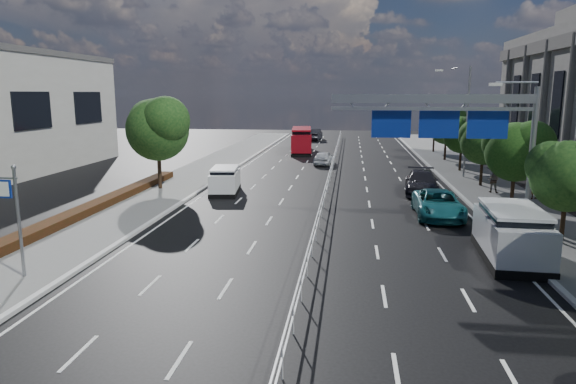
{
  "coord_description": "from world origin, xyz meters",
  "views": [
    {
      "loc": [
        1.52,
        -16.95,
        6.88
      ],
      "look_at": [
        -1.27,
        6.05,
        2.4
      ],
      "focal_mm": 32.0,
      "sensor_mm": 36.0,
      "label": 1
    }
  ],
  "objects_px": {
    "parked_car_dark": "(421,182)",
    "pedestrian_b": "(493,180)",
    "near_car_silver": "(324,158)",
    "near_car_dark": "(314,134)",
    "red_bus": "(301,140)",
    "pedestrian_a": "(535,185)",
    "overhead_gantry": "(455,119)",
    "silver_minivan": "(511,234)",
    "toilet_sign": "(6,202)",
    "white_minivan": "(225,180)",
    "parked_car_teal": "(438,204)"
  },
  "relations": [
    {
      "from": "overhead_gantry",
      "to": "parked_car_dark",
      "type": "xyz_separation_m",
      "value": [
        -0.24,
        8.95,
        -4.82
      ]
    },
    {
      "from": "white_minivan",
      "to": "pedestrian_a",
      "type": "distance_m",
      "value": 20.49
    },
    {
      "from": "near_car_dark",
      "to": "parked_car_dark",
      "type": "relative_size",
      "value": 0.96
    },
    {
      "from": "toilet_sign",
      "to": "red_bus",
      "type": "distance_m",
      "value": 43.64
    },
    {
      "from": "near_car_silver",
      "to": "parked_car_dark",
      "type": "distance_m",
      "value": 15.67
    },
    {
      "from": "near_car_dark",
      "to": "pedestrian_b",
      "type": "height_order",
      "value": "pedestrian_b"
    },
    {
      "from": "pedestrian_b",
      "to": "near_car_silver",
      "type": "bearing_deg",
      "value": -21.26
    },
    {
      "from": "overhead_gantry",
      "to": "pedestrian_b",
      "type": "xyz_separation_m",
      "value": [
        4.61,
        9.21,
        -4.61
      ]
    },
    {
      "from": "parked_car_teal",
      "to": "near_car_dark",
      "type": "bearing_deg",
      "value": 102.76
    },
    {
      "from": "toilet_sign",
      "to": "overhead_gantry",
      "type": "xyz_separation_m",
      "value": [
        17.69,
        10.05,
        2.66
      ]
    },
    {
      "from": "toilet_sign",
      "to": "red_bus",
      "type": "xyz_separation_m",
      "value": [
        6.78,
        43.09,
        -1.46
      ]
    },
    {
      "from": "near_car_dark",
      "to": "pedestrian_b",
      "type": "bearing_deg",
      "value": 115.17
    },
    {
      "from": "near_car_dark",
      "to": "white_minivan",
      "type": "bearing_deg",
      "value": 89.83
    },
    {
      "from": "overhead_gantry",
      "to": "silver_minivan",
      "type": "height_order",
      "value": "overhead_gantry"
    },
    {
      "from": "red_bus",
      "to": "near_car_dark",
      "type": "distance_m",
      "value": 16.02
    },
    {
      "from": "near_car_dark",
      "to": "red_bus",
      "type": "bearing_deg",
      "value": 92.98
    },
    {
      "from": "parked_car_teal",
      "to": "white_minivan",
      "type": "bearing_deg",
      "value": 158.45
    },
    {
      "from": "white_minivan",
      "to": "pedestrian_a",
      "type": "bearing_deg",
      "value": -7.49
    },
    {
      "from": "pedestrian_a",
      "to": "pedestrian_b",
      "type": "xyz_separation_m",
      "value": [
        -2.05,
        1.99,
        -0.07
      ]
    },
    {
      "from": "red_bus",
      "to": "parked_car_dark",
      "type": "bearing_deg",
      "value": -71.18
    },
    {
      "from": "parked_car_teal",
      "to": "pedestrian_a",
      "type": "xyz_separation_m",
      "value": [
        6.9,
        5.27,
        0.32
      ]
    },
    {
      "from": "pedestrian_a",
      "to": "pedestrian_b",
      "type": "relative_size",
      "value": 1.08
    },
    {
      "from": "parked_car_dark",
      "to": "pedestrian_a",
      "type": "relative_size",
      "value": 2.91
    },
    {
      "from": "near_car_dark",
      "to": "pedestrian_a",
      "type": "xyz_separation_m",
      "value": [
        17.19,
        -41.82,
        0.21
      ]
    },
    {
      "from": "overhead_gantry",
      "to": "near_car_dark",
      "type": "height_order",
      "value": "overhead_gantry"
    },
    {
      "from": "toilet_sign",
      "to": "near_car_silver",
      "type": "xyz_separation_m",
      "value": [
        9.95,
        32.75,
        -2.27
      ]
    },
    {
      "from": "red_bus",
      "to": "silver_minivan",
      "type": "relative_size",
      "value": 1.77
    },
    {
      "from": "silver_minivan",
      "to": "overhead_gantry",
      "type": "bearing_deg",
      "value": 109.54
    },
    {
      "from": "near_car_dark",
      "to": "near_car_silver",
      "type": "bearing_deg",
      "value": 100.41
    },
    {
      "from": "pedestrian_a",
      "to": "overhead_gantry",
      "type": "bearing_deg",
      "value": 19.65
    },
    {
      "from": "near_car_silver",
      "to": "pedestrian_b",
      "type": "height_order",
      "value": "pedestrian_b"
    },
    {
      "from": "near_car_silver",
      "to": "overhead_gantry",
      "type": "bearing_deg",
      "value": 116.12
    },
    {
      "from": "near_car_silver",
      "to": "near_car_dark",
      "type": "relative_size",
      "value": 0.76
    },
    {
      "from": "silver_minivan",
      "to": "parked_car_dark",
      "type": "xyz_separation_m",
      "value": [
        -1.8,
        14.29,
        -0.31
      ]
    },
    {
      "from": "pedestrian_a",
      "to": "pedestrian_b",
      "type": "height_order",
      "value": "pedestrian_a"
    },
    {
      "from": "red_bus",
      "to": "near_car_silver",
      "type": "height_order",
      "value": "red_bus"
    },
    {
      "from": "near_car_dark",
      "to": "parked_car_dark",
      "type": "xyz_separation_m",
      "value": [
        10.29,
        -40.09,
        -0.07
      ]
    },
    {
      "from": "parked_car_teal",
      "to": "silver_minivan",
      "type": "bearing_deg",
      "value": -75.69
    },
    {
      "from": "pedestrian_b",
      "to": "silver_minivan",
      "type": "bearing_deg",
      "value": 104.44
    },
    {
      "from": "silver_minivan",
      "to": "pedestrian_a",
      "type": "xyz_separation_m",
      "value": [
        5.1,
        12.56,
        -0.03
      ]
    },
    {
      "from": "near_car_silver",
      "to": "near_car_dark",
      "type": "xyz_separation_m",
      "value": [
        -2.79,
        26.33,
        0.19
      ]
    },
    {
      "from": "parked_car_dark",
      "to": "pedestrian_b",
      "type": "distance_m",
      "value": 4.86
    },
    {
      "from": "parked_car_dark",
      "to": "overhead_gantry",
      "type": "bearing_deg",
      "value": -82.72
    },
    {
      "from": "overhead_gantry",
      "to": "near_car_silver",
      "type": "xyz_separation_m",
      "value": [
        -7.74,
        22.7,
        -4.94
      ]
    },
    {
      "from": "toilet_sign",
      "to": "white_minivan",
      "type": "relative_size",
      "value": 0.99
    },
    {
      "from": "parked_car_dark",
      "to": "red_bus",
      "type": "bearing_deg",
      "value": 119.65
    },
    {
      "from": "silver_minivan",
      "to": "toilet_sign",
      "type": "bearing_deg",
      "value": -163.0
    },
    {
      "from": "toilet_sign",
      "to": "white_minivan",
      "type": "height_order",
      "value": "toilet_sign"
    },
    {
      "from": "red_bus",
      "to": "silver_minivan",
      "type": "height_order",
      "value": "red_bus"
    },
    {
      "from": "near_car_silver",
      "to": "near_car_dark",
      "type": "distance_m",
      "value": 26.48
    }
  ]
}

